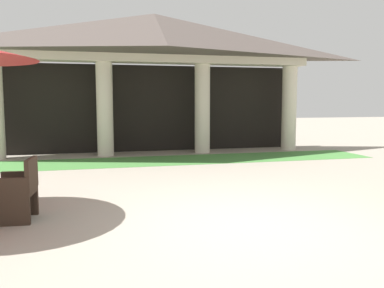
{
  "coord_description": "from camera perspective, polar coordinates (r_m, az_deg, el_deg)",
  "views": [
    {
      "loc": [
        -1.99,
        -5.01,
        1.67
      ],
      "look_at": [
        -0.4,
        1.25,
        0.97
      ],
      "focal_mm": 38.0,
      "sensor_mm": 36.0,
      "label": 1
    }
  ],
  "objects": [
    {
      "name": "patio_chair_near_foreground_east",
      "position": [
        6.17,
        -23.24,
        -6.16
      ],
      "size": [
        0.55,
        0.62,
        0.87
      ],
      "rotation": [
        0.0,
        0.0,
        1.48
      ],
      "color": "#38281E",
      "rests_on": "ground"
    },
    {
      "name": "lawn_strip",
      "position": [
        11.33,
        -4.0,
        -2.31
      ],
      "size": [
        12.1,
        1.89,
        0.01
      ],
      "primitive_type": "cube",
      "color": "#47843D",
      "rests_on": "ground"
    },
    {
      "name": "background_pavilion",
      "position": [
        12.8,
        -5.36,
        13.44
      ],
      "size": [
        10.3,
        3.11,
        4.26
      ],
      "color": "beige",
      "rests_on": "ground"
    },
    {
      "name": "ground_plane",
      "position": [
        5.65,
        7.19,
        -11.09
      ],
      "size": [
        60.0,
        60.0,
        0.0
      ],
      "primitive_type": "plane",
      "color": "#9E9384"
    }
  ]
}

